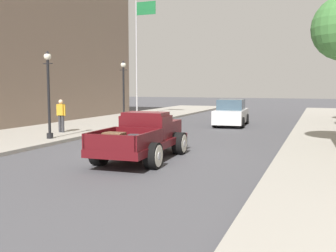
{
  "coord_description": "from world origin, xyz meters",
  "views": [
    {
      "loc": [
        5.81,
        -12.75,
        2.46
      ],
      "look_at": [
        0.62,
        0.61,
        1.0
      ],
      "focal_mm": 41.86,
      "sensor_mm": 36.0,
      "label": 1
    }
  ],
  "objects_px": {
    "car_background_white": "(231,113)",
    "street_lamp_near": "(48,88)",
    "hotrod_truck_maroon": "(145,136)",
    "pedestrian_sidewalk_left": "(61,114)",
    "street_lamp_far": "(124,87)",
    "flagpole": "(139,44)"
  },
  "relations": [
    {
      "from": "car_background_white",
      "to": "pedestrian_sidewalk_left",
      "type": "height_order",
      "value": "pedestrian_sidewalk_left"
    },
    {
      "from": "pedestrian_sidewalk_left",
      "to": "street_lamp_near",
      "type": "bearing_deg",
      "value": -65.99
    },
    {
      "from": "hotrod_truck_maroon",
      "to": "street_lamp_far",
      "type": "relative_size",
      "value": 1.3
    },
    {
      "from": "pedestrian_sidewalk_left",
      "to": "street_lamp_far",
      "type": "bearing_deg",
      "value": 79.79
    },
    {
      "from": "car_background_white",
      "to": "street_lamp_far",
      "type": "distance_m",
      "value": 6.87
    },
    {
      "from": "car_background_white",
      "to": "street_lamp_near",
      "type": "bearing_deg",
      "value": -121.06
    },
    {
      "from": "hotrod_truck_maroon",
      "to": "pedestrian_sidewalk_left",
      "type": "xyz_separation_m",
      "value": [
        -6.54,
        4.19,
        0.33
      ]
    },
    {
      "from": "hotrod_truck_maroon",
      "to": "pedestrian_sidewalk_left",
      "type": "relative_size",
      "value": 3.03
    },
    {
      "from": "flagpole",
      "to": "street_lamp_near",
      "type": "bearing_deg",
      "value": -80.6
    },
    {
      "from": "hotrod_truck_maroon",
      "to": "car_background_white",
      "type": "distance_m",
      "value": 12.04
    },
    {
      "from": "hotrod_truck_maroon",
      "to": "flagpole",
      "type": "distance_m",
      "value": 18.83
    },
    {
      "from": "street_lamp_near",
      "to": "street_lamp_far",
      "type": "height_order",
      "value": "same"
    },
    {
      "from": "street_lamp_far",
      "to": "flagpole",
      "type": "xyz_separation_m",
      "value": [
        -2.32,
        7.11,
        3.39
      ]
    },
    {
      "from": "car_background_white",
      "to": "street_lamp_near",
      "type": "distance_m",
      "value": 11.74
    },
    {
      "from": "flagpole",
      "to": "hotrod_truck_maroon",
      "type": "bearing_deg",
      "value": -64.01
    },
    {
      "from": "hotrod_truck_maroon",
      "to": "car_background_white",
      "type": "bearing_deg",
      "value": 88.07
    },
    {
      "from": "hotrod_truck_maroon",
      "to": "street_lamp_far",
      "type": "bearing_deg",
      "value": 121.47
    },
    {
      "from": "car_background_white",
      "to": "pedestrian_sidewalk_left",
      "type": "bearing_deg",
      "value": -131.51
    },
    {
      "from": "hotrod_truck_maroon",
      "to": "street_lamp_far",
      "type": "xyz_separation_m",
      "value": [
        -5.63,
        9.21,
        1.63
      ]
    },
    {
      "from": "street_lamp_near",
      "to": "flagpole",
      "type": "xyz_separation_m",
      "value": [
        -2.36,
        14.24,
        3.39
      ]
    },
    {
      "from": "hotrod_truck_maroon",
      "to": "street_lamp_near",
      "type": "distance_m",
      "value": 6.19
    },
    {
      "from": "street_lamp_near",
      "to": "car_background_white",
      "type": "bearing_deg",
      "value": 58.94
    }
  ]
}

